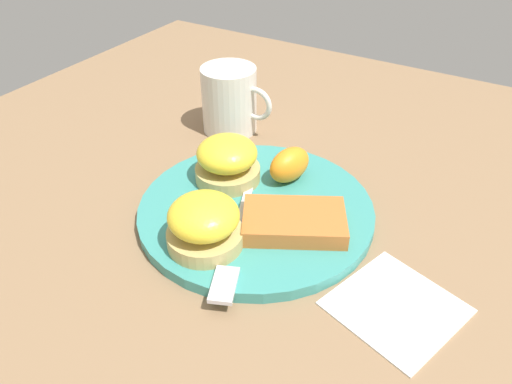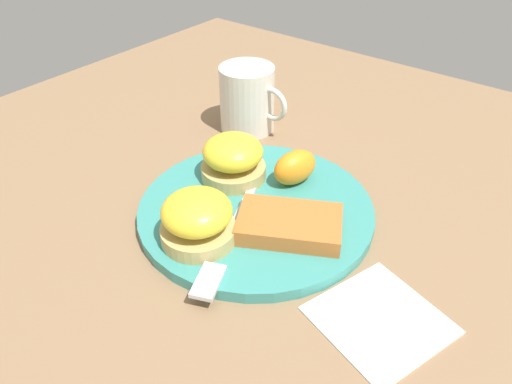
{
  "view_description": "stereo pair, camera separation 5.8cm",
  "coord_description": "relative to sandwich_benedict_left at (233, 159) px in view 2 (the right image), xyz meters",
  "views": [
    {
      "loc": [
        0.24,
        -0.4,
        0.38
      ],
      "look_at": [
        0.0,
        0.0,
        0.03
      ],
      "focal_mm": 35.0,
      "sensor_mm": 36.0,
      "label": 1
    },
    {
      "loc": [
        0.29,
        -0.37,
        0.38
      ],
      "look_at": [
        0.0,
        0.0,
        0.03
      ],
      "focal_mm": 35.0,
      "sensor_mm": 36.0,
      "label": 2
    }
  ],
  "objects": [
    {
      "name": "plate",
      "position": [
        0.06,
        -0.03,
        -0.04
      ],
      "size": [
        0.28,
        0.28,
        0.01
      ],
      "primitive_type": "cylinder",
      "color": "teal",
      "rests_on": "ground_plane"
    },
    {
      "name": "hashbrown_patty",
      "position": [
        0.12,
        -0.04,
        -0.02
      ],
      "size": [
        0.13,
        0.12,
        0.02
      ],
      "primitive_type": "cube",
      "rotation": [
        0.0,
        0.0,
        0.49
      ],
      "color": "#BA662C",
      "rests_on": "plate"
    },
    {
      "name": "sandwich_benedict_left",
      "position": [
        0.0,
        0.0,
        0.0
      ],
      "size": [
        0.08,
        0.08,
        0.06
      ],
      "color": "tan",
      "rests_on": "plate"
    },
    {
      "name": "sandwich_benedict_right",
      "position": [
        0.05,
        -0.11,
        0.0
      ],
      "size": [
        0.08,
        0.08,
        0.06
      ],
      "color": "tan",
      "rests_on": "plate"
    },
    {
      "name": "napkin",
      "position": [
        0.25,
        -0.08,
        -0.04
      ],
      "size": [
        0.14,
        0.14,
        0.0
      ],
      "primitive_type": "cube",
      "rotation": [
        0.0,
        0.0,
        -0.31
      ],
      "color": "white",
      "rests_on": "ground_plane"
    },
    {
      "name": "orange_wedge",
      "position": [
        0.07,
        0.04,
        -0.01
      ],
      "size": [
        0.05,
        0.07,
        0.04
      ],
      "primitive_type": "ellipsoid",
      "rotation": [
        0.0,
        0.0,
        1.29
      ],
      "color": "orange",
      "rests_on": "plate"
    },
    {
      "name": "ground_plane",
      "position": [
        0.06,
        -0.03,
        -0.04
      ],
      "size": [
        1.1,
        1.1,
        0.0
      ],
      "primitive_type": "plane",
      "color": "#846647"
    },
    {
      "name": "fork",
      "position": [
        0.07,
        -0.09,
        -0.03
      ],
      "size": [
        0.1,
        0.22,
        0.0
      ],
      "color": "silver",
      "rests_on": "plate"
    },
    {
      "name": "cup",
      "position": [
        -0.08,
        0.13,
        0.01
      ],
      "size": [
        0.11,
        0.08,
        0.1
      ],
      "color": "silver",
      "rests_on": "ground_plane"
    }
  ]
}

